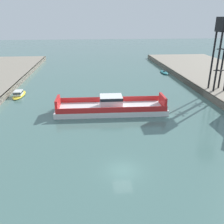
% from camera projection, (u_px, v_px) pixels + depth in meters
% --- Properties ---
extents(ground_plane, '(400.00, 400.00, 0.00)m').
position_uv_depth(ground_plane, '(123.00, 171.00, 30.91)').
color(ground_plane, '#476B66').
extents(chain_ferry, '(22.83, 7.20, 3.48)m').
position_uv_depth(chain_ferry, '(111.00, 107.00, 49.83)').
color(chain_ferry, silver).
rests_on(chain_ferry, ground).
extents(moored_boat_near_left, '(2.21, 6.65, 1.09)m').
position_uv_depth(moored_boat_near_left, '(164.00, 72.00, 84.84)').
color(moored_boat_near_left, '#237075').
rests_on(moored_boat_near_left, ground).
extents(moored_boat_near_right, '(2.59, 7.58, 1.48)m').
position_uv_depth(moored_boat_near_right, '(19.00, 94.00, 59.99)').
color(moored_boat_near_right, yellow).
rests_on(moored_boat_near_right, ground).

